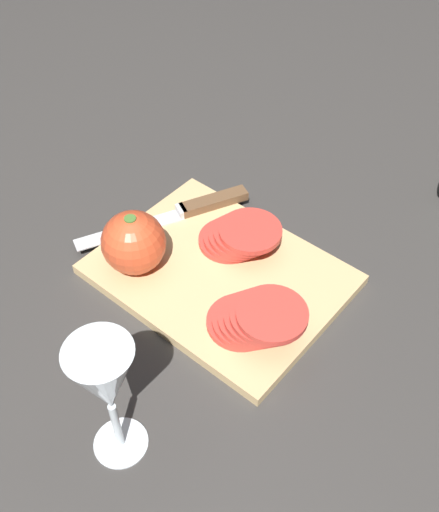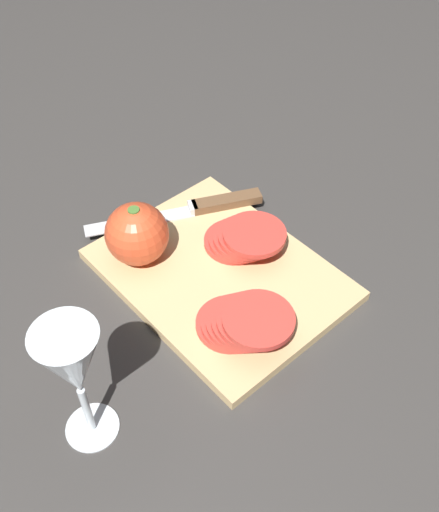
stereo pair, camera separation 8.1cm
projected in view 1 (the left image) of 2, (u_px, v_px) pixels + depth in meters
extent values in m
plane|color=#383533|center=(193.00, 269.00, 0.86)|extent=(3.00, 3.00, 0.00)
cube|color=tan|center=(220.00, 274.00, 0.84)|extent=(0.33, 0.25, 0.02)
cylinder|color=silver|center=(121.00, 442.00, 0.68)|extent=(0.06, 0.06, 0.00)
cylinder|color=silver|center=(116.00, 425.00, 0.65)|extent=(0.01, 0.01, 0.08)
cone|color=silver|center=(105.00, 381.00, 0.58)|extent=(0.07, 0.07, 0.10)
cone|color=beige|center=(109.00, 398.00, 0.60)|extent=(0.02, 0.02, 0.03)
sphere|color=#DB4C28|center=(134.00, 243.00, 0.81)|extent=(0.09, 0.09, 0.09)
cylinder|color=#47702D|center=(130.00, 220.00, 0.78)|extent=(0.02, 0.02, 0.01)
cube|color=silver|center=(130.00, 230.00, 0.89)|extent=(0.09, 0.16, 0.00)
cube|color=silver|center=(181.00, 211.00, 0.91)|extent=(0.03, 0.02, 0.01)
cube|color=brown|center=(214.00, 201.00, 0.93)|extent=(0.07, 0.11, 0.01)
cylinder|color=#D63D33|center=(241.00, 322.00, 0.77)|extent=(0.09, 0.09, 0.01)
cylinder|color=#D63D33|center=(247.00, 320.00, 0.76)|extent=(0.09, 0.09, 0.01)
cylinder|color=#D63D33|center=(253.00, 319.00, 0.75)|extent=(0.09, 0.09, 0.01)
cylinder|color=#D63D33|center=(259.00, 317.00, 0.74)|extent=(0.09, 0.09, 0.01)
cylinder|color=#D63D33|center=(266.00, 316.00, 0.74)|extent=(0.09, 0.09, 0.01)
cylinder|color=#D63D33|center=(272.00, 314.00, 0.73)|extent=(0.09, 0.09, 0.01)
cylinder|color=#D63D33|center=(229.00, 240.00, 0.87)|extent=(0.09, 0.09, 0.01)
cylinder|color=#D63D33|center=(234.00, 238.00, 0.86)|extent=(0.09, 0.09, 0.01)
cylinder|color=#D63D33|center=(239.00, 236.00, 0.86)|extent=(0.09, 0.09, 0.01)
cylinder|color=#D63D33|center=(245.00, 233.00, 0.85)|extent=(0.09, 0.09, 0.01)
cylinder|color=#D63D33|center=(250.00, 231.00, 0.84)|extent=(0.09, 0.09, 0.01)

